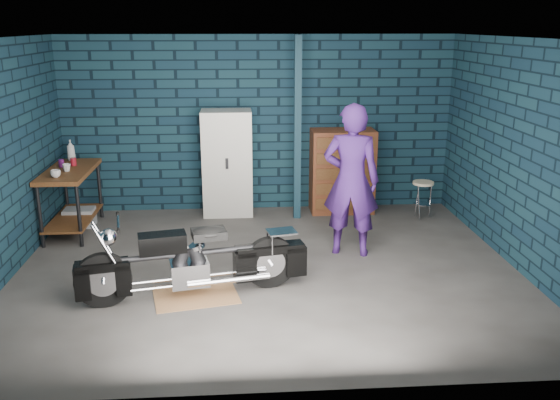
# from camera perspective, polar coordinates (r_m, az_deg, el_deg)

# --- Properties ---
(ground) EXTENTS (6.00, 6.00, 0.00)m
(ground) POSITION_cam_1_polar(r_m,az_deg,el_deg) (7.22, -1.21, -6.65)
(ground) COLOR #54514E
(ground) RESTS_ON ground
(room_walls) EXTENTS (6.02, 5.01, 2.71)m
(room_walls) POSITION_cam_1_polar(r_m,az_deg,el_deg) (7.24, -1.53, 9.10)
(room_walls) COLOR #102636
(room_walls) RESTS_ON ground
(support_post) EXTENTS (0.10, 0.10, 2.70)m
(support_post) POSITION_cam_1_polar(r_m,az_deg,el_deg) (8.75, 1.70, 6.75)
(support_post) COLOR #122D3A
(support_post) RESTS_ON ground
(workbench) EXTENTS (0.60, 1.40, 0.91)m
(workbench) POSITION_cam_1_polar(r_m,az_deg,el_deg) (8.84, -19.39, -0.06)
(workbench) COLOR brown
(workbench) RESTS_ON ground
(drip_mat) EXTENTS (1.01, 0.83, 0.01)m
(drip_mat) POSITION_cam_1_polar(r_m,az_deg,el_deg) (6.62, -8.12, -9.03)
(drip_mat) COLOR #9B6743
(drip_mat) RESTS_ON ground
(motorcycle) EXTENTS (2.19, 0.98, 0.93)m
(motorcycle) POSITION_cam_1_polar(r_m,az_deg,el_deg) (6.44, -8.29, -5.32)
(motorcycle) COLOR black
(motorcycle) RESTS_ON ground
(person) EXTENTS (0.81, 0.64, 1.94)m
(person) POSITION_cam_1_polar(r_m,az_deg,el_deg) (7.46, 6.86, 1.88)
(person) COLOR #3D1B68
(person) RESTS_ON ground
(storage_bin) EXTENTS (0.42, 0.30, 0.26)m
(storage_bin) POSITION_cam_1_polar(r_m,az_deg,el_deg) (9.14, -18.72, -1.59)
(storage_bin) COLOR gray
(storage_bin) RESTS_ON ground
(locker) EXTENTS (0.75, 0.54, 1.61)m
(locker) POSITION_cam_1_polar(r_m,az_deg,el_deg) (9.09, -5.10, 3.56)
(locker) COLOR silver
(locker) RESTS_ON ground
(tool_chest) EXTENTS (0.97, 0.54, 1.29)m
(tool_chest) POSITION_cam_1_polar(r_m,az_deg,el_deg) (9.26, 6.00, 2.78)
(tool_chest) COLOR brown
(tool_chest) RESTS_ON ground
(shop_stool) EXTENTS (0.37, 0.37, 0.57)m
(shop_stool) POSITION_cam_1_polar(r_m,az_deg,el_deg) (9.21, 13.52, -0.00)
(shop_stool) COLOR #C4B694
(shop_stool) RESTS_ON ground
(cup_a) EXTENTS (0.16, 0.16, 0.10)m
(cup_a) POSITION_cam_1_polar(r_m,az_deg,el_deg) (8.31, -20.79, 2.39)
(cup_a) COLOR #C4B694
(cup_a) RESTS_ON workbench
(cup_b) EXTENTS (0.15, 0.15, 0.10)m
(cup_b) POSITION_cam_1_polar(r_m,az_deg,el_deg) (8.61, -19.85, 2.95)
(cup_b) COLOR #C4B694
(cup_b) RESTS_ON workbench
(mug_purple) EXTENTS (0.08, 0.08, 0.11)m
(mug_purple) POSITION_cam_1_polar(r_m,az_deg,el_deg) (8.89, -20.30, 3.33)
(mug_purple) COLOR #5F1965
(mug_purple) RESTS_ON workbench
(mug_red) EXTENTS (0.08, 0.08, 0.11)m
(mug_red) POSITION_cam_1_polar(r_m,az_deg,el_deg) (8.92, -19.27, 3.50)
(mug_red) COLOR maroon
(mug_red) RESTS_ON workbench
(bottle) EXTENTS (0.13, 0.13, 0.31)m
(bottle) POSITION_cam_1_polar(r_m,az_deg,el_deg) (9.26, -19.49, 4.54)
(bottle) COLOR gray
(bottle) RESTS_ON workbench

